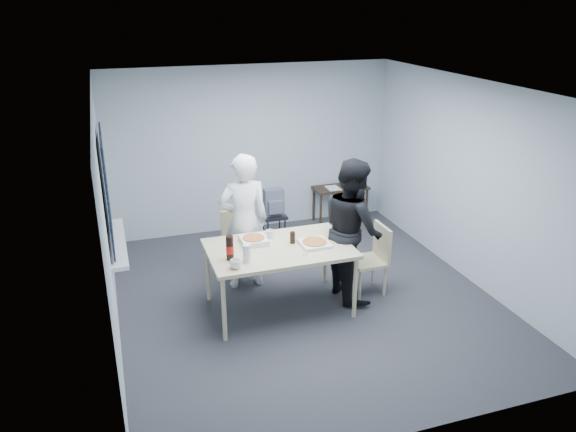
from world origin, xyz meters
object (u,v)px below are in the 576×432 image
object	(u,v)px
chair_right	(374,254)
stool	(274,221)
chair_far	(239,239)
mug_b	(270,234)
person_black	(352,229)
mug_a	(235,264)
dining_table	(279,252)
person_white	(244,222)
backpack	(274,202)
side_table	(341,191)
soda_bottle	(230,248)

from	to	relation	value
chair_right	stool	world-z (taller)	chair_right
chair_far	mug_b	bearing A→B (deg)	-73.20
person_black	mug_a	distance (m)	1.62
dining_table	chair_far	world-z (taller)	chair_far
person_black	stool	xyz separation A→B (m)	(-0.47, 1.77, -0.51)
person_white	person_black	distance (m)	1.36
chair_far	person_black	distance (m)	1.59
chair_right	backpack	distance (m)	1.95
dining_table	side_table	size ratio (longest dim) A/B	1.85
side_table	backpack	world-z (taller)	backpack
mug_b	soda_bottle	bearing A→B (deg)	-142.82
dining_table	backpack	distance (m)	1.89
person_white	mug_a	xyz separation A→B (m)	(-0.37, -1.09, -0.03)
soda_bottle	chair_right	bearing A→B (deg)	5.60
dining_table	stool	world-z (taller)	dining_table
stool	mug_b	size ratio (longest dim) A/B	4.81
person_black	soda_bottle	world-z (taller)	person_black
chair_right	mug_b	bearing A→B (deg)	168.22
person_black	mug_a	xyz separation A→B (m)	(-1.56, -0.44, -0.03)
dining_table	soda_bottle	size ratio (longest dim) A/B	5.97
mug_b	chair_right	bearing A→B (deg)	-11.78
soda_bottle	person_black	bearing A→B (deg)	7.68
chair_right	stool	size ratio (longest dim) A/B	1.85
person_white	side_table	distance (m)	2.70
chair_right	side_table	distance (m)	2.44
side_table	backpack	size ratio (longest dim) A/B	2.21
chair_far	mug_b	world-z (taller)	mug_b
side_table	person_black	bearing A→B (deg)	-110.28
side_table	mug_a	size ratio (longest dim) A/B	7.32
backpack	soda_bottle	distance (m)	2.27
person_white	side_table	world-z (taller)	person_white
mug_b	chair_far	bearing A→B (deg)	106.80
chair_right	dining_table	bearing A→B (deg)	-178.26
chair_far	backpack	distance (m)	1.08
chair_far	backpack	world-z (taller)	chair_far
chair_far	mug_a	distance (m)	1.50
stool	chair_far	bearing A→B (deg)	-132.48
mug_b	mug_a	bearing A→B (deg)	-130.85
backpack	soda_bottle	bearing A→B (deg)	-140.93
dining_table	side_table	bearing A→B (deg)	52.95
side_table	mug_b	bearing A→B (deg)	-131.13
stool	mug_a	xyz separation A→B (m)	(-1.10, -2.21, 0.49)
person_white	mug_b	distance (m)	0.47
person_black	mug_b	size ratio (longest dim) A/B	17.70
chair_right	soda_bottle	size ratio (longest dim) A/B	3.19
soda_bottle	chair_far	bearing A→B (deg)	72.51
stool	backpack	size ratio (longest dim) A/B	1.18
stool	person_black	bearing A→B (deg)	-75.20
person_black	stool	distance (m)	1.90
stool	soda_bottle	size ratio (longest dim) A/B	1.73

